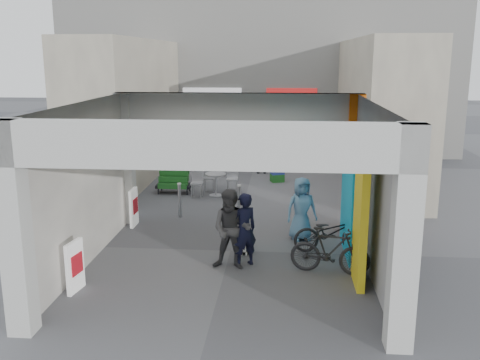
# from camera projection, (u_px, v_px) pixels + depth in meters

# --- Properties ---
(ground) EXTENTS (90.00, 90.00, 0.00)m
(ground) POSITION_uv_depth(u_px,v_px,m) (231.00, 251.00, 12.42)
(ground) COLOR #57575C
(ground) RESTS_ON ground
(arcade_canopy) EXTENTS (6.40, 6.45, 6.40)m
(arcade_canopy) POSITION_uv_depth(u_px,v_px,m) (252.00, 161.00, 11.06)
(arcade_canopy) COLOR #B8B8B3
(arcade_canopy) RESTS_ON ground
(far_building) EXTENTS (18.00, 4.08, 8.00)m
(far_building) POSITION_uv_depth(u_px,v_px,m) (260.00, 65.00, 25.10)
(far_building) COLOR silver
(far_building) RESTS_ON ground
(plaza_bldg_left) EXTENTS (2.00, 9.00, 5.00)m
(plaza_bldg_left) POSITION_uv_depth(u_px,v_px,m) (128.00, 110.00, 19.49)
(plaza_bldg_left) COLOR #BEB59E
(plaza_bldg_left) RESTS_ON ground
(plaza_bldg_right) EXTENTS (2.00, 9.00, 5.00)m
(plaza_bldg_right) POSITION_uv_depth(u_px,v_px,m) (379.00, 112.00, 18.78)
(plaza_bldg_right) COLOR #BEB59E
(plaza_bldg_right) RESTS_ON ground
(bollard_left) EXTENTS (0.09, 0.09, 0.96)m
(bollard_left) POSITION_uv_depth(u_px,v_px,m) (180.00, 201.00, 14.92)
(bollard_left) COLOR #96989E
(bollard_left) RESTS_ON ground
(bollard_center) EXTENTS (0.09, 0.09, 0.96)m
(bollard_center) POSITION_uv_depth(u_px,v_px,m) (239.00, 203.00, 14.71)
(bollard_center) COLOR #96989E
(bollard_center) RESTS_ON ground
(bollard_right) EXTENTS (0.09, 0.09, 0.89)m
(bollard_right) POSITION_uv_depth(u_px,v_px,m) (298.00, 205.00, 14.63)
(bollard_right) COLOR #96989E
(bollard_right) RESTS_ON ground
(advert_board_near) EXTENTS (0.17, 0.56, 1.00)m
(advert_board_near) POSITION_uv_depth(u_px,v_px,m) (75.00, 266.00, 10.19)
(advert_board_near) COLOR white
(advert_board_near) RESTS_ON ground
(advert_board_far) EXTENTS (0.11, 0.55, 1.00)m
(advert_board_far) POSITION_uv_depth(u_px,v_px,m) (134.00, 207.00, 14.16)
(advert_board_far) COLOR white
(advert_board_far) RESTS_ON ground
(cafe_set) EXTENTS (1.44, 1.17, 0.87)m
(cafe_set) POSITION_uv_depth(u_px,v_px,m) (213.00, 184.00, 17.55)
(cafe_set) COLOR #B3B3B8
(cafe_set) RESTS_ON ground
(produce_stand) EXTENTS (1.14, 0.62, 0.75)m
(produce_stand) POSITION_uv_depth(u_px,v_px,m) (174.00, 184.00, 17.62)
(produce_stand) COLOR black
(produce_stand) RESTS_ON ground
(crate_stack) EXTENTS (0.54, 0.48, 0.56)m
(crate_stack) POSITION_uv_depth(u_px,v_px,m) (277.00, 174.00, 19.19)
(crate_stack) COLOR #17521B
(crate_stack) RESTS_ON ground
(border_collie) EXTENTS (0.23, 0.46, 0.64)m
(border_collie) POSITION_uv_depth(u_px,v_px,m) (244.00, 243.00, 12.19)
(border_collie) COLOR black
(border_collie) RESTS_ON ground
(man_with_dog) EXTENTS (0.70, 0.63, 1.61)m
(man_with_dog) POSITION_uv_depth(u_px,v_px,m) (244.00, 230.00, 11.40)
(man_with_dog) COLOR black
(man_with_dog) RESTS_ON ground
(man_back_turned) EXTENTS (0.89, 0.73, 1.72)m
(man_back_turned) POSITION_uv_depth(u_px,v_px,m) (232.00, 230.00, 11.22)
(man_back_turned) COLOR #3A3A3C
(man_back_turned) RESTS_ON ground
(man_elderly) EXTENTS (0.88, 0.71, 1.57)m
(man_elderly) POSITION_uv_depth(u_px,v_px,m) (301.00, 209.00, 13.03)
(man_elderly) COLOR #5C8DB4
(man_elderly) RESTS_ON ground
(man_crates) EXTENTS (1.04, 0.44, 1.78)m
(man_crates) POSITION_uv_depth(u_px,v_px,m) (262.00, 150.00, 20.45)
(man_crates) COLOR black
(man_crates) RESTS_ON ground
(bicycle_front) EXTENTS (1.80, 0.92, 0.90)m
(bicycle_front) POSITION_uv_depth(u_px,v_px,m) (330.00, 232.00, 12.32)
(bicycle_front) COLOR black
(bicycle_front) RESTS_ON ground
(bicycle_rear) EXTENTS (1.71, 0.78, 0.99)m
(bicycle_rear) POSITION_uv_depth(u_px,v_px,m) (330.00, 251.00, 11.03)
(bicycle_rear) COLOR black
(bicycle_rear) RESTS_ON ground
(white_van) EXTENTS (4.41, 2.12, 1.45)m
(white_van) POSITION_uv_depth(u_px,v_px,m) (308.00, 144.00, 22.98)
(white_van) COLOR silver
(white_van) RESTS_ON ground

